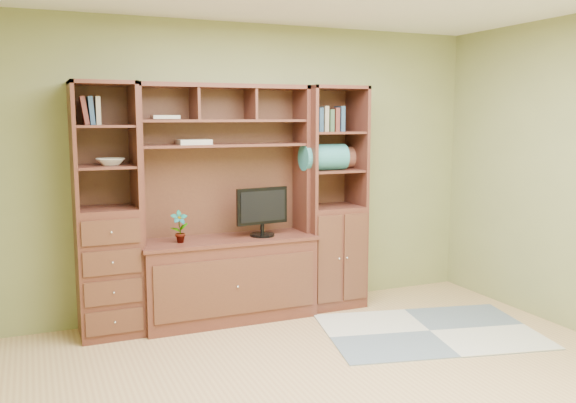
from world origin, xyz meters
name	(u,v)px	position (x,y,z in m)	size (l,w,h in m)	color
room	(361,194)	(0.00, 0.00, 1.30)	(4.60, 4.10, 2.64)	tan
center_hutch	(228,204)	(-0.32, 1.73, 1.02)	(1.54, 0.53, 2.05)	#4E251B
left_tower	(107,211)	(-1.32, 1.77, 1.02)	(0.50, 0.45, 2.05)	#4E251B
right_tower	(332,198)	(0.71, 1.77, 1.02)	(0.55, 0.45, 2.05)	#4E251B
rug	(430,331)	(1.12, 0.77, 0.01)	(1.72, 1.14, 0.01)	#949999
monitor	(262,203)	(-0.01, 1.70, 1.03)	(0.48, 0.22, 0.59)	black
orchid	(180,227)	(-0.75, 1.70, 0.87)	(0.14, 0.10, 0.27)	#A85239
magazines	(194,142)	(-0.58, 1.82, 1.56)	(0.27, 0.20, 0.04)	#B4AD9A
bowl	(110,162)	(-1.27, 1.77, 1.42)	(0.23, 0.23, 0.06)	beige
blanket_teal	(324,157)	(0.60, 1.73, 1.41)	(0.41, 0.24, 0.24)	#2D7776
blanket_red	(334,158)	(0.78, 1.85, 1.39)	(0.37, 0.20, 0.20)	brown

